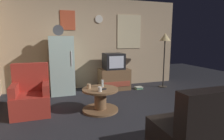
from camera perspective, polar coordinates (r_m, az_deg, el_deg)
The scene contains 14 objects.
ground_plane at distance 3.60m, azimuth 4.21°, elevation -14.19°, with size 12.00×12.00×0.00m, color #232328.
wall_with_art at distance 5.64m, azimuth -5.25°, elevation 7.89°, with size 5.20×0.12×2.57m.
fridge at distance 5.11m, azimuth -14.87°, elevation 1.42°, with size 0.60×0.62×1.77m.
tv_stand at distance 5.41m, azimuth 0.64°, elevation -2.75°, with size 0.84×0.53×0.59m.
crt_tv at distance 5.32m, azimuth 0.46°, elevation 2.67°, with size 0.54×0.51×0.44m.
standing_lamp at distance 5.76m, azimuth 15.59°, elevation 8.31°, with size 0.32×0.32×1.59m.
coffee_table at distance 3.87m, azimuth -3.52°, elevation -8.87°, with size 0.72×0.72×0.46m.
wine_glass at distance 3.91m, azimuth -2.95°, elevation -4.04°, with size 0.05×0.05×0.15m, color silver.
mug_ceramic_white at distance 3.59m, azimuth -3.69°, elevation -5.76°, with size 0.08×0.08×0.09m, color silver.
mug_ceramic_tan at distance 3.83m, azimuth -6.95°, elevation -4.84°, with size 0.08×0.08×0.09m, color tan.
remote_control at distance 3.71m, azimuth -2.80°, elevation -5.79°, with size 0.15×0.04×0.02m, color black.
armchair at distance 4.03m, azimuth -23.05°, elevation -7.23°, with size 0.68×0.68×0.96m.
couch at distance 2.90m, azimuth 30.24°, elevation -14.86°, with size 1.70×0.80×0.92m.
book_stack at distance 5.56m, azimuth 8.02°, elevation -5.30°, with size 0.20×0.17×0.06m.
Camera 1 is at (-1.28, -3.04, 1.45)m, focal length 30.49 mm.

